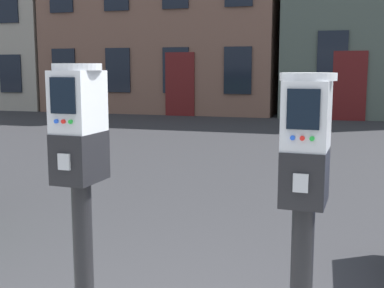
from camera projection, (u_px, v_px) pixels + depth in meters
The scene contains 2 objects.
parking_meter_near_kerb at pixel (80, 167), 2.27m from camera, with size 0.23×0.26×1.48m.
parking_meter_twin_adjacent at pixel (304, 188), 2.00m from camera, with size 0.23×0.26×1.45m.
Camera 1 is at (0.63, -2.31, 1.61)m, focal length 47.50 mm.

